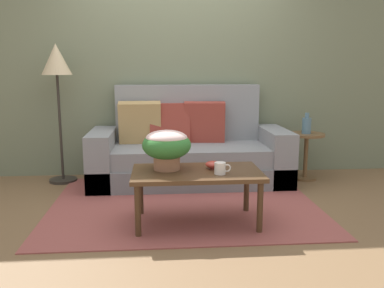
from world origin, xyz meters
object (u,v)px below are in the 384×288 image
coffee_table (197,177)px  table_vase (307,125)px  coffee_mug (220,168)px  couch (188,153)px  side_table (306,148)px  floor_lamp (57,70)px  potted_plant (167,145)px  snack_bowl (213,165)px

coffee_table → table_vase: (1.36, 1.24, 0.24)m
coffee_table → coffee_mug: (0.18, -0.11, 0.10)m
couch → coffee_table: couch is taller
side_table → couch: bearing=179.3°
side_table → table_vase: 0.26m
floor_lamp → table_vase: (2.76, -0.15, -0.61)m
couch → coffee_mug: 1.41m
coffee_mug → potted_plant: bearing=155.8°
coffee_table → floor_lamp: floor_lamp is taller
side_table → snack_bowl: 1.73m
coffee_table → potted_plant: (-0.24, 0.07, 0.25)m
couch → side_table: (1.36, -0.02, 0.04)m
potted_plant → floor_lamp: bearing=131.1°
coffee_table → potted_plant: bearing=163.0°
coffee_table → potted_plant: potted_plant is taller
coffee_table → floor_lamp: (-1.39, 1.39, 0.85)m
coffee_mug → table_vase: size_ratio=0.56×
potted_plant → coffee_table: bearing=-17.0°
coffee_table → side_table: bearing=42.4°
coffee_table → snack_bowl: size_ratio=8.34×
coffee_mug → floor_lamp: bearing=136.2°
floor_lamp → potted_plant: floor_lamp is taller
couch → snack_bowl: size_ratio=17.32×
side_table → potted_plant: bearing=-143.7°
side_table → coffee_mug: coffee_mug is taller
couch → floor_lamp: size_ratio=1.42×
coffee_table → potted_plant: size_ratio=2.62×
couch → table_vase: bearing=-1.6°
coffee_mug → snack_bowl: coffee_mug is taller
potted_plant → snack_bowl: (0.38, -0.01, -0.17)m
side_table → potted_plant: (-1.62, -1.19, 0.28)m
floor_lamp → coffee_mug: 2.30m
coffee_table → table_vase: 1.86m
coffee_mug → table_vase: table_vase is taller
side_table → table_vase: table_vase is taller
coffee_table → snack_bowl: 0.18m
side_table → floor_lamp: floor_lamp is taller
side_table → coffee_table: bearing=-137.6°
side_table → potted_plant: 2.03m
snack_bowl → table_vase: (1.22, 1.18, 0.15)m
floor_lamp → snack_bowl: (1.53, -1.33, -0.76)m
floor_lamp → snack_bowl: bearing=-41.0°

